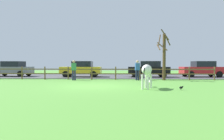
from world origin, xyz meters
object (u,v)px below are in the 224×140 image
(parked_car_yellow, at_px, (81,69))
(parked_car_grey, at_px, (12,69))
(parked_car_red, at_px, (202,69))
(visitor_left_of_tree, at_px, (137,69))
(visitor_right_of_tree, at_px, (74,69))
(crow_on_grass, at_px, (181,87))
(parked_car_black, at_px, (149,69))
(bare_tree, at_px, (164,55))
(zebra, at_px, (147,72))

(parked_car_yellow, relative_size, parked_car_grey, 0.99)
(parked_car_grey, distance_m, parked_car_red, 19.32)
(visitor_left_of_tree, xyz_separation_m, visitor_right_of_tree, (-5.18, -0.32, 0.00))
(parked_car_yellow, height_order, visitor_right_of_tree, visitor_right_of_tree)
(parked_car_grey, bearing_deg, crow_on_grass, -34.61)
(parked_car_black, bearing_deg, crow_on_grass, -87.10)
(crow_on_grass, distance_m, parked_car_red, 11.30)
(bare_tree, relative_size, visitor_right_of_tree, 2.52)
(crow_on_grass, bearing_deg, parked_car_grey, 145.39)
(visitor_right_of_tree, bearing_deg, crow_on_grass, -39.70)
(parked_car_red, bearing_deg, parked_car_black, -175.79)
(parked_car_yellow, xyz_separation_m, visitor_left_of_tree, (5.34, -3.49, 0.06))
(crow_on_grass, relative_size, parked_car_grey, 0.05)
(zebra, relative_size, parked_car_red, 0.46)
(visitor_right_of_tree, bearing_deg, parked_car_black, 31.33)
(bare_tree, relative_size, parked_car_black, 1.03)
(zebra, relative_size, parked_car_grey, 0.46)
(zebra, height_order, parked_car_grey, parked_car_grey)
(zebra, xyz_separation_m, crow_on_grass, (1.69, -0.50, -0.80))
(parked_car_red, height_order, visitor_right_of_tree, visitor_right_of_tree)
(visitor_left_of_tree, bearing_deg, visitor_right_of_tree, -176.49)
(parked_car_yellow, relative_size, parked_car_red, 0.98)
(bare_tree, xyz_separation_m, parked_car_yellow, (-7.51, 3.30, -1.25))
(bare_tree, xyz_separation_m, zebra, (-2.01, -5.85, -1.16))
(visitor_left_of_tree, height_order, visitor_right_of_tree, same)
(crow_on_grass, bearing_deg, bare_tree, 87.14)
(parked_car_red, bearing_deg, bare_tree, -139.24)
(crow_on_grass, bearing_deg, parked_car_red, 64.83)
(bare_tree, distance_m, visitor_left_of_tree, 2.48)
(crow_on_grass, bearing_deg, parked_car_yellow, 126.72)
(parked_car_yellow, bearing_deg, parked_car_grey, 177.07)
(parked_car_black, xyz_separation_m, visitor_right_of_tree, (-6.54, -3.98, 0.06))
(parked_car_yellow, xyz_separation_m, visitor_right_of_tree, (0.16, -3.81, 0.06))
(crow_on_grass, relative_size, visitor_left_of_tree, 0.13)
(parked_car_yellow, bearing_deg, visitor_left_of_tree, -33.13)
(zebra, xyz_separation_m, parked_car_grey, (-12.83, 9.52, -0.08))
(parked_car_black, relative_size, parked_car_red, 0.98)
(parked_car_black, xyz_separation_m, visitor_left_of_tree, (-1.35, -3.66, 0.06))
(parked_car_grey, xyz_separation_m, visitor_right_of_tree, (7.48, -4.18, 0.06))
(parked_car_yellow, height_order, parked_car_black, same)
(parked_car_black, bearing_deg, bare_tree, -76.82)
(zebra, relative_size, crow_on_grass, 8.71)
(parked_car_grey, bearing_deg, parked_car_yellow, -2.93)
(zebra, bearing_deg, parked_car_yellow, 121.03)
(crow_on_grass, xyz_separation_m, parked_car_red, (4.80, 10.21, 0.72))
(parked_car_grey, height_order, visitor_right_of_tree, visitor_right_of_tree)
(zebra, bearing_deg, visitor_left_of_tree, 91.61)
(parked_car_grey, height_order, visitor_left_of_tree, visitor_left_of_tree)
(bare_tree, bearing_deg, zebra, -108.95)
(parked_car_red, bearing_deg, zebra, -123.75)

